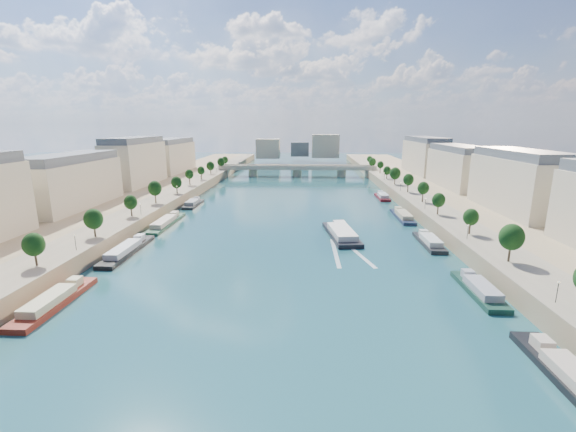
# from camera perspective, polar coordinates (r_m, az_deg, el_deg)

# --- Properties ---
(ground) EXTENTS (700.00, 700.00, 0.00)m
(ground) POSITION_cam_1_polar(r_m,az_deg,el_deg) (166.18, 0.35, 0.65)
(ground) COLOR #0C3135
(ground) RESTS_ON ground
(quay_left) EXTENTS (44.00, 520.00, 5.00)m
(quay_left) POSITION_cam_1_polar(r_m,az_deg,el_deg) (183.27, -22.77, 1.60)
(quay_left) COLOR #9E8460
(quay_left) RESTS_ON ground
(quay_right) EXTENTS (44.00, 520.00, 5.00)m
(quay_right) POSITION_cam_1_polar(r_m,az_deg,el_deg) (177.92, 24.20, 1.14)
(quay_right) COLOR #9E8460
(quay_right) RESTS_ON ground
(pave_left) EXTENTS (14.00, 520.00, 0.10)m
(pave_left) POSITION_cam_1_polar(r_m,az_deg,el_deg) (176.87, -18.45, 2.41)
(pave_left) COLOR gray
(pave_left) RESTS_ON quay_left
(pave_right) EXTENTS (14.00, 520.00, 0.10)m
(pave_right) POSITION_cam_1_polar(r_m,az_deg,el_deg) (172.49, 19.64, 2.05)
(pave_right) COLOR gray
(pave_right) RESTS_ON quay_right
(trees_left) EXTENTS (4.80, 268.80, 8.26)m
(trees_left) POSITION_cam_1_polar(r_m,az_deg,el_deg) (177.11, -17.75, 4.26)
(trees_left) COLOR #382B1E
(trees_left) RESTS_ON ground
(trees_right) EXTENTS (4.80, 268.80, 8.26)m
(trees_right) POSITION_cam_1_polar(r_m,az_deg,el_deg) (180.49, 18.27, 4.39)
(trees_right) COLOR #382B1E
(trees_right) RESTS_ON ground
(lamps_left) EXTENTS (0.36, 200.36, 4.28)m
(lamps_left) POSITION_cam_1_polar(r_m,az_deg,el_deg) (165.60, -18.29, 2.67)
(lamps_left) COLOR black
(lamps_left) RESTS_ON ground
(lamps_right) EXTENTS (0.36, 200.36, 4.28)m
(lamps_right) POSITION_cam_1_polar(r_m,az_deg,el_deg) (175.50, 17.84, 3.28)
(lamps_right) COLOR black
(lamps_right) RESTS_ON ground
(buildings_left) EXTENTS (16.00, 226.00, 23.20)m
(buildings_left) POSITION_cam_1_polar(r_m,az_deg,el_deg) (197.66, -25.10, 6.28)
(buildings_left) COLOR beige
(buildings_left) RESTS_ON ground
(buildings_right) EXTENTS (16.00, 226.00, 23.20)m
(buildings_right) POSITION_cam_1_polar(r_m,az_deg,el_deg) (191.80, 26.95, 5.91)
(buildings_right) COLOR beige
(buildings_right) RESTS_ON ground
(skyline) EXTENTS (79.00, 42.00, 22.00)m
(skyline) POSITION_cam_1_polar(r_m,az_deg,el_deg) (382.08, 2.23, 10.13)
(skyline) COLOR beige
(skyline) RESTS_ON ground
(bridge) EXTENTS (112.00, 12.00, 8.15)m
(bridge) POSITION_cam_1_polar(r_m,az_deg,el_deg) (279.05, 1.34, 6.93)
(bridge) COLOR #C1B79E
(bridge) RESTS_ON ground
(tour_barge) EXTENTS (11.67, 28.78, 3.80)m
(tour_barge) POSITION_cam_1_polar(r_m,az_deg,el_deg) (130.54, 7.91, -2.58)
(tour_barge) COLOR black
(tour_barge) RESTS_ON ground
(wake) EXTENTS (11.04, 26.01, 0.04)m
(wake) POSITION_cam_1_polar(r_m,az_deg,el_deg) (115.08, 8.61, -5.36)
(wake) COLOR silver
(wake) RESTS_ON ground
(moored_barges_left) EXTENTS (5.00, 155.62, 3.60)m
(moored_barges_left) POSITION_cam_1_polar(r_m,az_deg,el_deg) (121.01, -23.07, -4.97)
(moored_barges_left) COLOR #182235
(moored_barges_left) RESTS_ON ground
(moored_barges_right) EXTENTS (5.00, 166.43, 3.60)m
(moored_barges_right) POSITION_cam_1_polar(r_m,az_deg,el_deg) (127.51, 20.36, -3.81)
(moored_barges_right) COLOR black
(moored_barges_right) RESTS_ON ground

